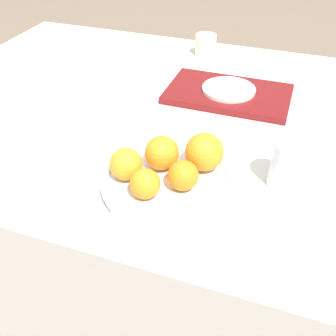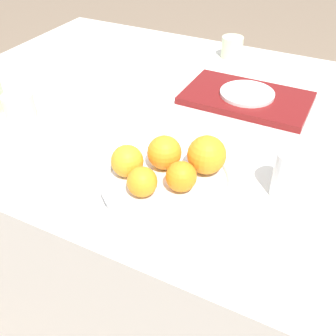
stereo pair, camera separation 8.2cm
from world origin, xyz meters
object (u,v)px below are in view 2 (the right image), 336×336
orange_2 (127,161)px  orange_0 (142,182)px  serving_tray (247,98)px  side_plate (247,93)px  cup_2 (232,47)px  orange_1 (164,153)px  orange_3 (207,155)px  orange_4 (181,177)px  fruit_platter (168,181)px  water_glass (291,175)px  cup_0 (19,107)px  napkin (127,125)px

orange_2 → orange_0: bearing=-34.8°
serving_tray → orange_0: bearing=-96.5°
side_plate → cup_2: (-0.15, 0.29, 0.01)m
cup_2 → orange_1: bearing=-82.7°
orange_0 → serving_tray: size_ratio=0.17×
orange_3 → orange_4: size_ratio=1.31×
fruit_platter → orange_4: orange_4 is taller
side_plate → water_glass: bearing=-60.4°
cup_2 → serving_tray: bearing=-62.7°
orange_3 → cup_0: bearing=179.0°
side_plate → cup_0: size_ratio=1.92×
orange_1 → orange_4: 0.08m
fruit_platter → cup_2: cup_2 is taller
napkin → cup_2: bearing=80.7°
orange_0 → orange_1: orange_1 is taller
orange_2 → napkin: size_ratio=0.49×
orange_4 → cup_0: (-0.52, 0.09, -0.02)m
orange_2 → orange_3: size_ratio=0.83×
orange_0 → fruit_platter: bearing=69.0°
water_glass → orange_2: bearing=-160.5°
side_plate → napkin: 0.36m
side_plate → orange_2: bearing=-104.1°
side_plate → fruit_platter: bearing=-94.3°
side_plate → napkin: (-0.24, -0.27, -0.02)m
water_glass → napkin: water_glass is taller
orange_2 → orange_3: bearing=30.9°
orange_3 → water_glass: bearing=8.6°
orange_0 → orange_3: bearing=56.2°
serving_tray → cup_2: 0.32m
cup_0 → orange_0: bearing=-16.8°
water_glass → cup_2: size_ratio=1.41×
orange_0 → serving_tray: 0.51m
orange_1 → serving_tray: (0.06, 0.41, -0.05)m
orange_3 → orange_4: 0.08m
orange_0 → orange_4: size_ratio=0.97×
water_glass → serving_tray: bearing=119.6°
orange_0 → cup_2: orange_0 is taller
water_glass → orange_4: bearing=-151.8°
orange_4 → napkin: 0.31m
orange_0 → orange_4: orange_4 is taller
orange_0 → cup_0: size_ratio=0.76×
orange_1 → orange_2: 0.08m
orange_0 → water_glass: (0.26, 0.15, 0.00)m
fruit_platter → cup_0: size_ratio=3.53×
serving_tray → cup_2: (-0.15, 0.29, 0.03)m
orange_3 → cup_2: orange_3 is taller
orange_3 → side_plate: orange_3 is taller
orange_3 → cup_2: (-0.18, 0.67, -0.03)m
cup_2 → side_plate: bearing=-62.7°
cup_2 → napkin: size_ratio=0.52×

